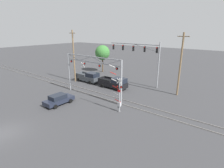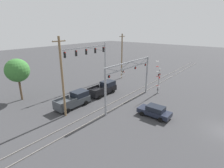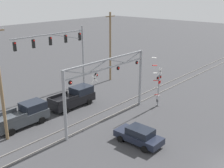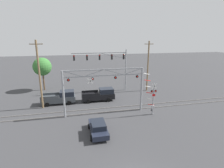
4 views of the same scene
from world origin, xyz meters
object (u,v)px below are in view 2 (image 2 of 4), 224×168
object	(u,v)px
traffic_signal_span	(95,56)
pickup_truck_following	(74,100)
utility_pole_right	(122,56)
crossing_signal_mast	(158,81)
sedan_waiting	(155,111)
utility_pole_left	(62,77)
pickup_truck_lead	(104,88)
crossing_gantry	(129,76)
background_tree_beyond_span	(17,70)

from	to	relation	value
traffic_signal_span	pickup_truck_following	world-z (taller)	traffic_signal_span
utility_pole_right	crossing_signal_mast	bearing A→B (deg)	-110.30
sedan_waiting	utility_pole_right	world-z (taller)	utility_pole_right
utility_pole_left	utility_pole_right	bearing A→B (deg)	14.28
crossing_signal_mast	utility_pole_right	xyz separation A→B (m)	(4.03, 10.90, 2.83)
crossing_signal_mast	pickup_truck_lead	size ratio (longest dim) A/B	1.09
crossing_signal_mast	pickup_truck_following	world-z (taller)	crossing_signal_mast
utility_pole_right	crossing_gantry	bearing A→B (deg)	-139.26
utility_pole_left	pickup_truck_following	bearing A→B (deg)	27.47
pickup_truck_following	sedan_waiting	xyz separation A→B (m)	(4.67, -10.67, -0.27)
crossing_signal_mast	sedan_waiting	xyz separation A→B (m)	(-8.16, -3.37, -1.54)
pickup_truck_lead	pickup_truck_following	bearing A→B (deg)	179.78
sedan_waiting	traffic_signal_span	bearing A→B (deg)	72.20
pickup_truck_following	utility_pole_left	world-z (taller)	utility_pole_left
crossing_gantry	sedan_waiting	size ratio (longest dim) A/B	2.63
sedan_waiting	background_tree_beyond_span	size ratio (longest dim) A/B	0.64
utility_pole_left	background_tree_beyond_span	xyz separation A→B (m)	(-1.12, 10.04, -0.43)
pickup_truck_following	utility_pole_left	distance (m)	5.19
pickup_truck_lead	utility_pole_left	xyz separation A→B (m)	(-9.17, -1.33, 4.28)
sedan_waiting	utility_pole_right	distance (m)	19.27
pickup_truck_following	sedan_waiting	world-z (taller)	pickup_truck_following
background_tree_beyond_span	traffic_signal_span	bearing A→B (deg)	-15.58
crossing_gantry	utility_pole_left	bearing A→B (deg)	155.51
pickup_truck_lead	pickup_truck_following	world-z (taller)	same
pickup_truck_lead	background_tree_beyond_span	world-z (taller)	background_tree_beyond_span
crossing_gantry	sedan_waiting	xyz separation A→B (m)	(-1.70, -5.23, -3.45)
pickup_truck_lead	background_tree_beyond_span	distance (m)	14.02
background_tree_beyond_span	pickup_truck_lead	bearing A→B (deg)	-40.25
traffic_signal_span	pickup_truck_following	xyz separation A→B (m)	(-9.69, -4.95, -4.90)
pickup_truck_lead	utility_pole_right	xyz separation A→B (m)	(10.30, 3.62, 4.10)
pickup_truck_following	background_tree_beyond_span	bearing A→B (deg)	113.22
utility_pole_right	background_tree_beyond_span	world-z (taller)	utility_pole_right
crossing_signal_mast	traffic_signal_span	bearing A→B (deg)	104.42
utility_pole_right	utility_pole_left	bearing A→B (deg)	-165.72
background_tree_beyond_span	utility_pole_left	bearing A→B (deg)	-83.63
pickup_truck_lead	pickup_truck_following	size ratio (longest dim) A/B	1.03
crossing_gantry	pickup_truck_lead	distance (m)	6.29
pickup_truck_following	background_tree_beyond_span	xyz separation A→B (m)	(-3.73, 8.69, 3.85)
utility_pole_left	sedan_waiting	bearing A→B (deg)	-51.99
sedan_waiting	crossing_signal_mast	bearing A→B (deg)	22.45
background_tree_beyond_span	crossing_gantry	bearing A→B (deg)	-54.46
crossing_gantry	sedan_waiting	bearing A→B (deg)	-107.98
crossing_signal_mast	background_tree_beyond_span	xyz separation A→B (m)	(-16.56, 15.99, 2.58)
utility_pole_left	background_tree_beyond_span	distance (m)	10.12
utility_pole_left	traffic_signal_span	bearing A→B (deg)	27.15
pickup_truck_lead	sedan_waiting	xyz separation A→B (m)	(-1.89, -10.64, -0.27)
utility_pole_left	background_tree_beyond_span	bearing A→B (deg)	96.37
pickup_truck_lead	sedan_waiting	world-z (taller)	pickup_truck_lead
pickup_truck_lead	utility_pole_right	bearing A→B (deg)	19.38
crossing_signal_mast	utility_pole_left	xyz separation A→B (m)	(-15.44, 5.94, 3.01)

